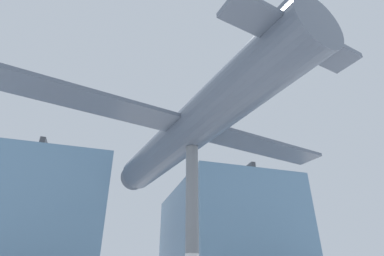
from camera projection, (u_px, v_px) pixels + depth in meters
glass_pavilion_left at (38, 235)px, 24.11m from camera, size 9.82×14.57×10.69m
glass_pavilion_right at (226, 243)px, 28.31m from camera, size 9.82×14.57×10.69m
support_pylon_central at (192, 227)px, 12.06m from camera, size 0.54×0.54×7.02m
suspended_airplane at (190, 130)px, 14.36m from camera, size 16.05×16.05×2.82m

